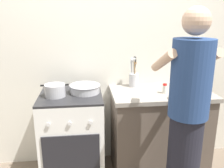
# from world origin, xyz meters

# --- Properties ---
(back_wall) EXTENTS (3.20, 0.10, 2.50)m
(back_wall) POSITION_xyz_m (0.20, 0.50, 1.25)
(back_wall) COLOR silver
(back_wall) RESTS_ON ground
(countertop) EXTENTS (1.00, 0.60, 0.90)m
(countertop) POSITION_xyz_m (0.55, 0.15, 0.45)
(countertop) COLOR brown
(countertop) RESTS_ON ground
(stove_range) EXTENTS (0.60, 0.62, 0.90)m
(stove_range) POSITION_xyz_m (-0.35, 0.15, 0.45)
(stove_range) COLOR white
(stove_range) RESTS_ON ground
(pot) EXTENTS (0.26, 0.19, 0.12)m
(pot) POSITION_xyz_m (-0.49, 0.11, 0.96)
(pot) COLOR #B2B2B7
(pot) RESTS_ON stove_range
(mixing_bowl) EXTENTS (0.30, 0.30, 0.08)m
(mixing_bowl) POSITION_xyz_m (-0.21, 0.19, 0.95)
(mixing_bowl) COLOR #B7B7BC
(mixing_bowl) RESTS_ON stove_range
(utensil_crock) EXTENTS (0.10, 0.10, 0.32)m
(utensil_crock) POSITION_xyz_m (0.31, 0.35, 1.00)
(utensil_crock) COLOR silver
(utensil_crock) RESTS_ON countertop
(spice_bottle) EXTENTS (0.04, 0.04, 0.10)m
(spice_bottle) POSITION_xyz_m (0.56, 0.08, 0.95)
(spice_bottle) COLOR silver
(spice_bottle) RESTS_ON countertop
(oil_bottle) EXTENTS (0.06, 0.06, 0.22)m
(oil_bottle) POSITION_xyz_m (0.75, 0.05, 0.99)
(oil_bottle) COLOR gold
(oil_bottle) RESTS_ON countertop
(person) EXTENTS (0.41, 0.50, 1.70)m
(person) POSITION_xyz_m (0.56, -0.47, 0.86)
(person) COLOR black
(person) RESTS_ON ground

